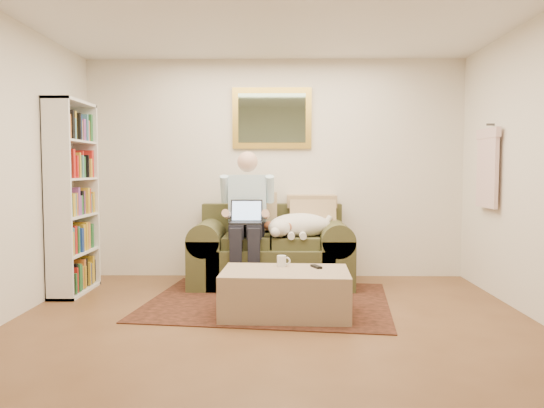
{
  "coord_description": "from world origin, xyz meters",
  "views": [
    {
      "loc": [
        0.06,
        -3.87,
        1.29
      ],
      "look_at": [
        -0.02,
        1.36,
        0.95
      ],
      "focal_mm": 35.0,
      "sensor_mm": 36.0,
      "label": 1
    }
  ],
  "objects_px": {
    "sleeping_dog": "(300,225)",
    "ottoman": "(285,293)",
    "seated_man": "(247,220)",
    "laptop": "(246,217)",
    "bookshelf": "(73,198)",
    "coffee_mug": "(282,261)",
    "sofa": "(271,257)"
  },
  "relations": [
    {
      "from": "seated_man",
      "to": "sleeping_dog",
      "type": "bearing_deg",
      "value": 7.13
    },
    {
      "from": "sofa",
      "to": "seated_man",
      "type": "height_order",
      "value": "seated_man"
    },
    {
      "from": "laptop",
      "to": "sleeping_dog",
      "type": "xyz_separation_m",
      "value": [
        0.58,
        0.14,
        -0.1
      ]
    },
    {
      "from": "seated_man",
      "to": "coffee_mug",
      "type": "bearing_deg",
      "value": -67.75
    },
    {
      "from": "coffee_mug",
      "to": "seated_man",
      "type": "bearing_deg",
      "value": 112.25
    },
    {
      "from": "sleeping_dog",
      "to": "coffee_mug",
      "type": "distance_m",
      "value": 1.04
    },
    {
      "from": "sleeping_dog",
      "to": "ottoman",
      "type": "relative_size",
      "value": 0.66
    },
    {
      "from": "ottoman",
      "to": "coffee_mug",
      "type": "height_order",
      "value": "coffee_mug"
    },
    {
      "from": "sofa",
      "to": "laptop",
      "type": "relative_size",
      "value": 5.15
    },
    {
      "from": "ottoman",
      "to": "coffee_mug",
      "type": "distance_m",
      "value": 0.32
    },
    {
      "from": "sleeping_dog",
      "to": "laptop",
      "type": "bearing_deg",
      "value": -166.36
    },
    {
      "from": "sleeping_dog",
      "to": "ottoman",
      "type": "distance_m",
      "value": 1.29
    },
    {
      "from": "laptop",
      "to": "coffee_mug",
      "type": "relative_size",
      "value": 3.44
    },
    {
      "from": "sofa",
      "to": "bookshelf",
      "type": "distance_m",
      "value": 2.22
    },
    {
      "from": "laptop",
      "to": "ottoman",
      "type": "relative_size",
      "value": 0.31
    },
    {
      "from": "seated_man",
      "to": "sleeping_dog",
      "type": "relative_size",
      "value": 2.04
    },
    {
      "from": "sofa",
      "to": "ottoman",
      "type": "distance_m",
      "value": 1.28
    },
    {
      "from": "ottoman",
      "to": "laptop",
      "type": "bearing_deg",
      "value": 111.5
    },
    {
      "from": "bookshelf",
      "to": "seated_man",
      "type": "bearing_deg",
      "value": 8.08
    },
    {
      "from": "sofa",
      "to": "coffee_mug",
      "type": "xyz_separation_m",
      "value": [
        0.11,
        -1.08,
        0.15
      ]
    },
    {
      "from": "sofa",
      "to": "seated_man",
      "type": "bearing_deg",
      "value": -148.55
    },
    {
      "from": "seated_man",
      "to": "ottoman",
      "type": "height_order",
      "value": "seated_man"
    },
    {
      "from": "ottoman",
      "to": "bookshelf",
      "type": "height_order",
      "value": "bookshelf"
    },
    {
      "from": "seated_man",
      "to": "laptop",
      "type": "distance_m",
      "value": 0.08
    },
    {
      "from": "laptop",
      "to": "sleeping_dog",
      "type": "height_order",
      "value": "laptop"
    },
    {
      "from": "coffee_mug",
      "to": "bookshelf",
      "type": "height_order",
      "value": "bookshelf"
    },
    {
      "from": "sleeping_dog",
      "to": "sofa",
      "type": "bearing_deg",
      "value": 164.26
    },
    {
      "from": "sofa",
      "to": "sleeping_dog",
      "type": "distance_m",
      "value": 0.5
    },
    {
      "from": "seated_man",
      "to": "laptop",
      "type": "xyz_separation_m",
      "value": [
        0.0,
        -0.07,
        0.04
      ]
    },
    {
      "from": "laptop",
      "to": "ottoman",
      "type": "xyz_separation_m",
      "value": [
        0.41,
        -1.04,
        -0.58
      ]
    },
    {
      "from": "bookshelf",
      "to": "ottoman",
      "type": "bearing_deg",
      "value": -21.14
    },
    {
      "from": "sleeping_dog",
      "to": "ottoman",
      "type": "bearing_deg",
      "value": -98.37
    }
  ]
}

